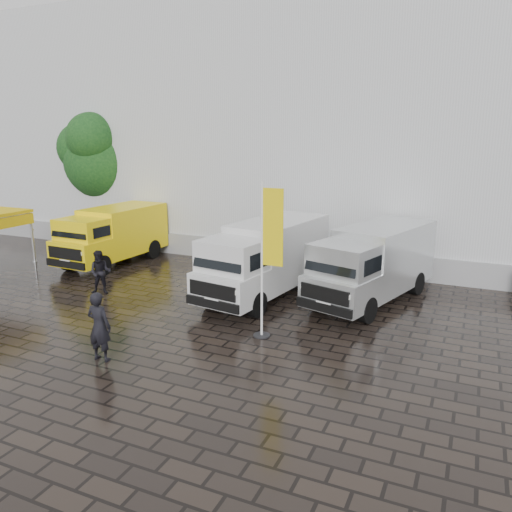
{
  "coord_description": "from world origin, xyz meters",
  "views": [
    {
      "loc": [
        6.59,
        -12.29,
        5.77
      ],
      "look_at": [
        0.11,
        2.2,
        1.86
      ],
      "focal_mm": 35.0,
      "sensor_mm": 36.0,
      "label": 1
    }
  ],
  "objects": [
    {
      "name": "person_tent",
      "position": [
        -5.84,
        1.48,
        0.81
      ],
      "size": [
        0.99,
        0.91,
        1.63
      ],
      "primitive_type": "imported",
      "rotation": [
        0.0,
        0.0,
        0.48
      ],
      "color": "black",
      "rests_on": "ground"
    },
    {
      "name": "hall_plinth",
      "position": [
        2.0,
        7.95,
        0.5
      ],
      "size": [
        44.0,
        0.15,
        1.0
      ],
      "primitive_type": "cube",
      "color": "gray",
      "rests_on": "ground"
    },
    {
      "name": "exhibition_hall",
      "position": [
        2.0,
        16.0,
        6.0
      ],
      "size": [
        44.0,
        16.0,
        12.0
      ],
      "primitive_type": "cube",
      "color": "silver",
      "rests_on": "ground"
    },
    {
      "name": "van_white",
      "position": [
        -0.19,
        3.66,
        1.34
      ],
      "size": [
        2.96,
        6.42,
        2.68
      ],
      "primitive_type": null,
      "rotation": [
        0.0,
        0.0,
        -0.15
      ],
      "color": "silver",
      "rests_on": "ground"
    },
    {
      "name": "flagpole",
      "position": [
        1.36,
        0.23,
        2.49
      ],
      "size": [
        0.88,
        0.5,
        4.52
      ],
      "color": "black",
      "rests_on": "ground"
    },
    {
      "name": "van_yellow",
      "position": [
        -8.29,
        5.14,
        1.26
      ],
      "size": [
        2.33,
        5.55,
        2.52
      ],
      "primitive_type": null,
      "rotation": [
        0.0,
        0.0,
        -0.04
      ],
      "color": "yellow",
      "rests_on": "ground"
    },
    {
      "name": "tree",
      "position": [
        -11.92,
        9.07,
        4.55
      ],
      "size": [
        3.95,
        4.04,
        7.09
      ],
      "color": "black",
      "rests_on": "ground"
    },
    {
      "name": "van_silver",
      "position": [
        3.46,
        4.64,
        1.31
      ],
      "size": [
        3.63,
        6.36,
        2.62
      ],
      "primitive_type": null,
      "rotation": [
        0.0,
        0.0,
        -0.28
      ],
      "color": "silver",
      "rests_on": "ground"
    },
    {
      "name": "person_front",
      "position": [
        -2.02,
        -2.94,
        0.93
      ],
      "size": [
        0.7,
        0.47,
        1.86
      ],
      "primitive_type": "imported",
      "rotation": [
        0.0,
        0.0,
        3.18
      ],
      "color": "black",
      "rests_on": "ground"
    },
    {
      "name": "ground",
      "position": [
        0.0,
        0.0,
        0.0
      ],
      "size": [
        120.0,
        120.0,
        0.0
      ],
      "primitive_type": "plane",
      "color": "black",
      "rests_on": "ground"
    }
  ]
}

